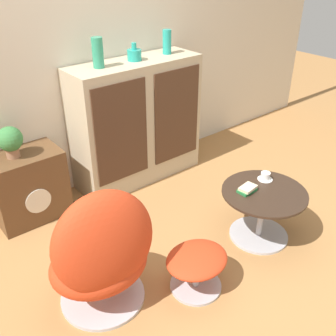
# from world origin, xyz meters

# --- Properties ---
(ground_plane) EXTENTS (12.00, 12.00, 0.00)m
(ground_plane) POSITION_xyz_m (0.00, 0.00, 0.00)
(ground_plane) COLOR #A87542
(wall_back) EXTENTS (6.40, 0.06, 2.60)m
(wall_back) POSITION_xyz_m (0.00, 1.58, 1.30)
(wall_back) COLOR beige
(wall_back) RESTS_ON ground_plane
(sideboard) EXTENTS (1.20, 0.43, 1.12)m
(sideboard) POSITION_xyz_m (0.51, 1.34, 0.56)
(sideboard) COLOR tan
(sideboard) RESTS_ON ground_plane
(tv_console) EXTENTS (0.56, 0.37, 0.57)m
(tv_console) POSITION_xyz_m (-0.55, 1.37, 0.29)
(tv_console) COLOR brown
(tv_console) RESTS_ON ground_plane
(egg_chair) EXTENTS (0.65, 0.61, 0.86)m
(egg_chair) POSITION_xyz_m (-0.56, 0.20, 0.41)
(egg_chair) COLOR #B7B7BC
(egg_chair) RESTS_ON ground_plane
(ottoman) EXTENTS (0.42, 0.36, 0.29)m
(ottoman) POSITION_xyz_m (-0.04, -0.06, 0.20)
(ottoman) COLOR #B7B7BC
(ottoman) RESTS_ON ground_plane
(coffee_table) EXTENTS (0.62, 0.62, 0.41)m
(coffee_table) POSITION_xyz_m (0.70, 0.01, 0.26)
(coffee_table) COLOR #B7B7BC
(coffee_table) RESTS_ON ground_plane
(vase_leftmost) EXTENTS (0.09, 0.09, 0.23)m
(vase_leftmost) POSITION_xyz_m (0.17, 1.35, 1.24)
(vase_leftmost) COLOR #2D8E6B
(vase_leftmost) RESTS_ON sideboard
(vase_inner_left) EXTENTS (0.12, 0.12, 0.15)m
(vase_inner_left) POSITION_xyz_m (0.52, 1.35, 1.17)
(vase_inner_left) COLOR teal
(vase_inner_left) RESTS_ON sideboard
(vase_inner_right) EXTENTS (0.08, 0.08, 0.21)m
(vase_inner_right) POSITION_xyz_m (0.87, 1.35, 1.22)
(vase_inner_right) COLOR teal
(vase_inner_right) RESTS_ON sideboard
(potted_plant) EXTENTS (0.19, 0.19, 0.25)m
(potted_plant) POSITION_xyz_m (-0.61, 1.37, 0.71)
(potted_plant) COLOR #996B4C
(potted_plant) RESTS_ON tv_console
(teacup) EXTENTS (0.11, 0.11, 0.06)m
(teacup) POSITION_xyz_m (0.83, 0.12, 0.44)
(teacup) COLOR white
(teacup) RESTS_ON coffee_table
(book_stack) EXTENTS (0.14, 0.10, 0.04)m
(book_stack) POSITION_xyz_m (0.60, 0.09, 0.43)
(book_stack) COLOR #237038
(book_stack) RESTS_ON coffee_table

